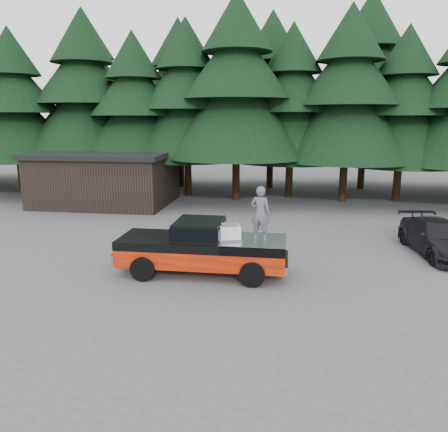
# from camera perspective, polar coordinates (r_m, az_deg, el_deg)

# --- Properties ---
(ground) EXTENTS (120.00, 120.00, 0.00)m
(ground) POSITION_cam_1_polar(r_m,az_deg,el_deg) (15.37, -1.25, -7.85)
(ground) COLOR #464648
(ground) RESTS_ON ground
(pickup_truck) EXTENTS (6.00, 2.04, 1.33)m
(pickup_truck) POSITION_cam_1_polar(r_m,az_deg,el_deg) (15.44, -2.85, -5.15)
(pickup_truck) COLOR #E33C08
(pickup_truck) RESTS_ON ground
(truck_cab) EXTENTS (1.66, 1.90, 0.59)m
(truck_cab) POSITION_cam_1_polar(r_m,az_deg,el_deg) (15.19, -3.26, -1.68)
(truck_cab) COLOR black
(truck_cab) RESTS_ON pickup_truck
(air_compressor) EXTENTS (0.86, 0.79, 0.48)m
(air_compressor) POSITION_cam_1_polar(r_m,az_deg,el_deg) (14.86, 0.66, -2.21)
(air_compressor) COLOR white
(air_compressor) RESTS_ON pickup_truck
(man_on_bed) EXTENTS (0.76, 0.59, 1.85)m
(man_on_bed) POSITION_cam_1_polar(r_m,az_deg,el_deg) (14.74, 4.77, 0.37)
(man_on_bed) COLOR #58575E
(man_on_bed) RESTS_ON pickup_truck
(parked_car) EXTENTS (2.51, 4.91, 1.36)m
(parked_car) POSITION_cam_1_polar(r_m,az_deg,el_deg) (19.57, 26.16, -2.56)
(parked_car) COLOR black
(parked_car) RESTS_ON ground
(utility_building) EXTENTS (8.40, 6.40, 3.30)m
(utility_building) POSITION_cam_1_polar(r_m,az_deg,el_deg) (28.81, -15.10, 4.87)
(utility_building) COLOR black
(utility_building) RESTS_ON ground
(treeline) EXTENTS (60.15, 16.05, 17.50)m
(treeline) POSITION_cam_1_polar(r_m,az_deg,el_deg) (31.53, 4.95, 16.94)
(treeline) COLOR black
(treeline) RESTS_ON ground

